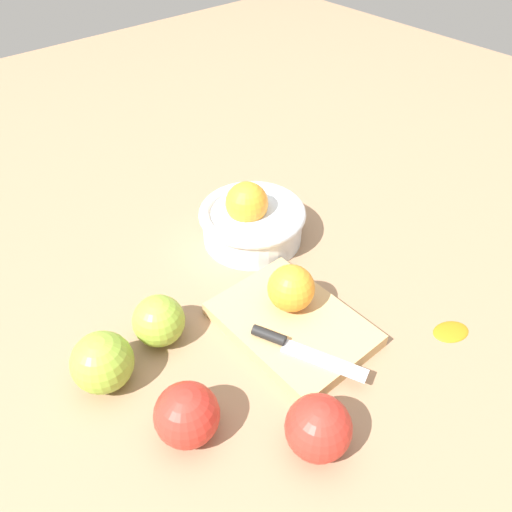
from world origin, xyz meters
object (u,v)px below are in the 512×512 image
at_px(apple_front_right, 187,415).
at_px(cutting_board, 292,324).
at_px(knife, 293,345).
at_px(bowl, 252,220).
at_px(apple_front_right_2, 318,428).
at_px(apple_front_left, 159,321).
at_px(apple_front_center, 102,362).
at_px(orange_on_board, 291,288).

bearing_deg(apple_front_right, cutting_board, 100.25).
height_order(cutting_board, knife, knife).
bearing_deg(knife, bowl, 151.57).
distance_m(cutting_board, apple_front_right, 0.20).
xyz_separation_m(apple_front_right, apple_front_right_2, (0.10, 0.10, -0.00)).
distance_m(apple_front_left, apple_front_center, 0.09).
bearing_deg(apple_front_right_2, apple_front_left, -169.30).
relative_size(bowl, knife, 1.15).
xyz_separation_m(orange_on_board, knife, (0.06, -0.05, -0.03)).
bearing_deg(apple_front_left, cutting_board, 54.22).
distance_m(apple_front_right, apple_front_right_2, 0.14).
bearing_deg(bowl, apple_front_center, -72.90).
xyz_separation_m(cutting_board, knife, (0.03, -0.03, 0.01)).
bearing_deg(apple_front_left, apple_front_center, -80.57).
height_order(orange_on_board, apple_front_center, orange_on_board).
distance_m(bowl, apple_front_left, 0.24).
xyz_separation_m(orange_on_board, apple_front_right, (0.06, -0.21, -0.02)).
xyz_separation_m(bowl, apple_front_center, (0.10, -0.32, -0.00)).
relative_size(bowl, apple_front_right_2, 2.33).
xyz_separation_m(cutting_board, orange_on_board, (-0.02, 0.02, 0.04)).
height_order(apple_front_right, apple_front_left, apple_front_right).
relative_size(bowl, apple_front_right, 2.33).
relative_size(cutting_board, apple_front_center, 2.71).
bearing_deg(knife, cutting_board, 136.42).
bearing_deg(apple_front_left, apple_front_right_2, 10.70).
xyz_separation_m(bowl, cutting_board, (0.19, -0.09, -0.03)).
height_order(cutting_board, orange_on_board, orange_on_board).
relative_size(apple_front_right, apple_front_center, 0.97).
height_order(bowl, apple_front_right, bowl).
distance_m(cutting_board, apple_front_right_2, 0.17).
height_order(cutting_board, apple_front_right, apple_front_right).
height_order(bowl, apple_front_left, bowl).
height_order(apple_front_right_2, apple_front_center, apple_front_center).
bearing_deg(apple_front_right, apple_front_right_2, 42.98).
bearing_deg(orange_on_board, apple_front_right, -74.93).
xyz_separation_m(orange_on_board, apple_front_left, (-0.08, -0.16, -0.02)).
bearing_deg(apple_front_right_2, bowl, 150.67).
distance_m(bowl, knife, 0.25).
relative_size(knife, apple_front_right_2, 2.03).
height_order(knife, apple_front_right_2, apple_front_right_2).
xyz_separation_m(bowl, apple_front_right, (0.22, -0.28, -0.00)).
distance_m(orange_on_board, apple_front_right, 0.22).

